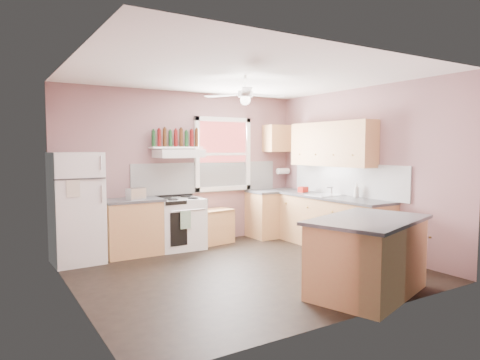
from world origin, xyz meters
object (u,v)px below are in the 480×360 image
cart (215,226)px  island (367,258)px  refrigerator (76,208)px  toaster (136,194)px  stove (180,223)px

cart → island: bearing=-93.4°
refrigerator → island: refrigerator is taller
toaster → island: 3.67m
island → refrigerator: bearing=111.2°
refrigerator → island: 4.18m
toaster → stove: (0.78, 0.08, -0.56)m
stove → toaster: bearing=-170.8°
cart → refrigerator: bearing=174.4°
refrigerator → toaster: bearing=-5.0°
stove → island: (0.96, -3.25, 0.00)m
refrigerator → stove: (1.67, 0.03, -0.40)m
cart → island: 3.32m
refrigerator → toaster: size_ratio=5.90×
toaster → refrigerator: bearing=159.7°
cart → island: (0.26, -3.31, 0.12)m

